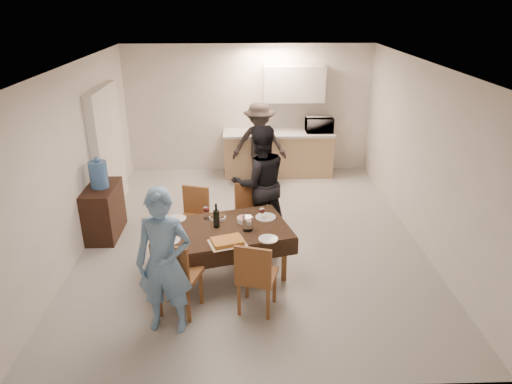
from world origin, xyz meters
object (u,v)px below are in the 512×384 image
at_px(dining_table, 221,231).
at_px(water_pitcher, 248,223).
at_px(console, 104,211).
at_px(person_kitchen, 259,144).
at_px(water_jug, 99,175).
at_px(person_far, 260,183).
at_px(savoury_tart, 227,241).
at_px(microwave, 319,125).
at_px(wine_bottle, 216,216).
at_px(person_near, 164,263).

height_order(dining_table, water_pitcher, water_pitcher).
bearing_deg(console, person_kitchen, 40.31).
height_order(water_jug, person_far, person_far).
bearing_deg(water_jug, savoury_tart, -38.37).
distance_m(console, person_far, 2.45).
bearing_deg(microwave, person_far, 63.88).
relative_size(wine_bottle, savoury_tart, 0.77).
relative_size(console, wine_bottle, 2.65).
distance_m(water_jug, microwave, 4.49).
bearing_deg(dining_table, console, 132.64).
bearing_deg(savoury_tart, dining_table, 104.74).
bearing_deg(water_pitcher, wine_bottle, 165.96).
distance_m(dining_table, wine_bottle, 0.21).
distance_m(wine_bottle, microwave, 4.13).
distance_m(wine_bottle, water_pitcher, 0.42).
distance_m(dining_table, person_kitchen, 3.32).
bearing_deg(microwave, console, 34.54).
bearing_deg(person_far, savoury_tart, 57.02).
relative_size(microwave, person_kitchen, 0.34).
xyz_separation_m(person_near, person_far, (1.10, 2.10, 0.05)).
bearing_deg(console, person_near, -59.62).
relative_size(microwave, person_near, 0.32).
relative_size(dining_table, wine_bottle, 5.92).
relative_size(wine_bottle, water_pitcher, 1.71).
bearing_deg(wine_bottle, water_jug, 148.26).
distance_m(water_jug, person_kitchen, 3.25).
xyz_separation_m(dining_table, wine_bottle, (-0.05, 0.05, 0.20)).
height_order(dining_table, microwave, microwave).
distance_m(person_far, person_kitchen, 2.21).
distance_m(savoury_tart, person_near, 0.94).
relative_size(console, person_far, 0.49).
height_order(microwave, person_far, person_far).
distance_m(water_pitcher, microwave, 4.06).
bearing_deg(microwave, wine_bottle, 62.51).
distance_m(dining_table, water_jug, 2.21).
xyz_separation_m(console, savoury_tart, (1.95, -1.54, 0.31)).
bearing_deg(savoury_tart, microwave, 66.79).
bearing_deg(water_jug, microwave, 34.54).
relative_size(console, water_jug, 2.18).
bearing_deg(microwave, dining_table, 63.44).
xyz_separation_m(wine_bottle, microwave, (1.90, 3.66, 0.21)).
distance_m(dining_table, person_far, 1.21).
bearing_deg(person_kitchen, water_pitcher, -94.76).
bearing_deg(person_far, water_jug, -18.17).
xyz_separation_m(wine_bottle, person_kitchen, (0.68, 3.21, -0.04)).
xyz_separation_m(savoury_tart, person_kitchen, (0.53, 3.64, 0.10)).
bearing_deg(water_jug, wine_bottle, -31.74).
bearing_deg(wine_bottle, person_kitchen, 78.11).
relative_size(water_jug, water_pitcher, 2.07).
xyz_separation_m(microwave, person_kitchen, (-1.23, -0.45, -0.25)).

